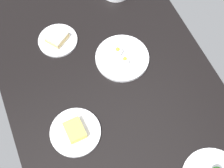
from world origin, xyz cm
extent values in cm
cube|color=black|center=(0.00, 0.00, 2.00)|extent=(129.29, 85.56, 4.00)
cylinder|color=silver|center=(-10.40, 9.05, 4.73)|extent=(22.85, 22.85, 1.47)
torus|color=#B7B7BC|center=(-10.40, 9.05, 5.47)|extent=(20.61, 20.61, 0.50)
ellipsoid|color=white|center=(-13.20, 8.10, 6.72)|extent=(4.55, 4.55, 2.50)
sphere|color=yellow|center=(-13.20, 8.10, 7.85)|extent=(1.82, 1.82, 1.82)
ellipsoid|color=white|center=(-7.91, 9.08, 6.63)|extent=(4.21, 4.21, 2.31)
sphere|color=yellow|center=(-7.91, 9.08, 7.67)|extent=(1.68, 1.68, 1.68)
cylinder|color=silver|center=(12.77, -20.40, 4.59)|extent=(19.34, 19.34, 1.18)
torus|color=#B7B7BC|center=(12.77, -20.40, 5.18)|extent=(17.52, 17.52, 0.50)
cube|color=#F2D14C|center=(12.77, -20.40, 6.74)|extent=(8.69, 7.02, 3.12)
cylinder|color=silver|center=(-29.67, -13.37, 4.53)|extent=(17.17, 17.17, 1.05)
torus|color=#B7B7BC|center=(-29.67, -13.37, 5.05)|extent=(15.61, 15.61, 0.50)
cube|color=beige|center=(-29.67, -13.37, 5.65)|extent=(10.56, 10.80, 1.20)
cube|color=#E5B24C|center=(-29.67, -13.37, 6.65)|extent=(10.56, 10.80, 0.80)
cube|color=beige|center=(-29.67, -13.37, 7.65)|extent=(10.56, 10.80, 1.20)
camera|label=1|loc=(51.53, -21.59, 118.09)|focal=49.89mm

